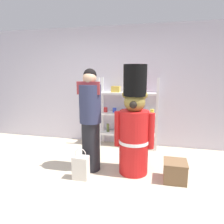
{
  "coord_description": "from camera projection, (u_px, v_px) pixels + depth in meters",
  "views": [
    {
      "loc": [
        1.05,
        -2.36,
        1.62
      ],
      "look_at": [
        0.3,
        0.74,
        1.0
      ],
      "focal_mm": 32.96,
      "sensor_mm": 36.0,
      "label": 1
    }
  ],
  "objects": [
    {
      "name": "ground_plane",
      "position": [
        78.0,
        193.0,
        2.81
      ],
      "size": [
        6.4,
        6.4,
        0.0
      ],
      "primitive_type": "plane",
      "color": "beige"
    },
    {
      "name": "back_wall",
      "position": [
        114.0,
        86.0,
        4.66
      ],
      "size": [
        6.4,
        0.12,
        2.6
      ],
      "primitive_type": "cube",
      "color": "silver",
      "rests_on": "ground_plane"
    },
    {
      "name": "merchandise_shelf",
      "position": [
        128.0,
        112.0,
        4.47
      ],
      "size": [
        1.28,
        0.35,
        1.51
      ],
      "color": "white",
      "rests_on": "ground_plane"
    },
    {
      "name": "teddy_bear_guard",
      "position": [
        134.0,
        127.0,
        3.25
      ],
      "size": [
        0.64,
        0.48,
        1.74
      ],
      "color": "red",
      "rests_on": "ground_plane"
    },
    {
      "name": "person_shopper",
      "position": [
        90.0,
        119.0,
        3.33
      ],
      "size": [
        0.37,
        0.35,
        1.68
      ],
      "color": "black",
      "rests_on": "ground_plane"
    },
    {
      "name": "shopping_bag",
      "position": [
        81.0,
        167.0,
        3.15
      ],
      "size": [
        0.24,
        0.16,
        0.49
      ],
      "color": "silver",
      "rests_on": "ground_plane"
    },
    {
      "name": "display_crate",
      "position": [
        175.0,
        171.0,
        3.09
      ],
      "size": [
        0.34,
        0.35,
        0.31
      ],
      "color": "brown",
      "rests_on": "ground_plane"
    }
  ]
}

